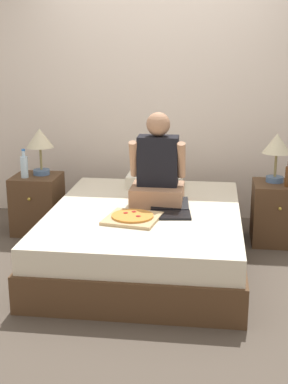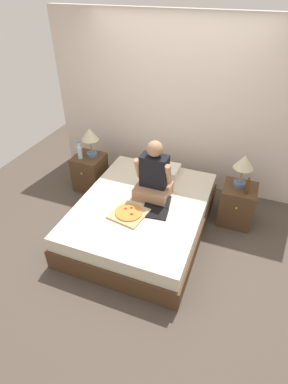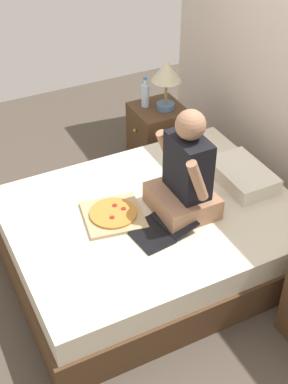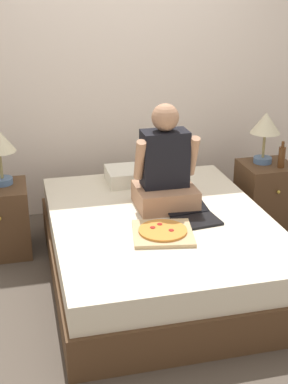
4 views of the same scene
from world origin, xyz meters
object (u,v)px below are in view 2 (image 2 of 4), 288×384
object	(u,v)px
lamp_on_right_nightstand	(244,164)
beer_bottle	(247,187)
bed	(142,216)
water_bottle	(80,152)
person_seated	(154,177)
pizza_box	(129,213)
laptop	(156,208)
lamp_on_left_nightstand	(90,136)
nightstand_left	(90,172)
nightstand_right	(237,204)

from	to	relation	value
lamp_on_right_nightstand	beer_bottle	xyz separation A→B (m)	(0.10, -0.15, -0.23)
beer_bottle	bed	bearing A→B (deg)	-155.78
water_bottle	person_seated	bearing A→B (deg)	-15.30
bed	pizza_box	world-z (taller)	pizza_box
person_seated	laptop	bearing A→B (deg)	-64.55
bed	lamp_on_right_nightstand	xyz separation A→B (m)	(1.12, 0.70, 0.66)
lamp_on_left_nightstand	lamp_on_right_nightstand	size ratio (longest dim) A/B	1.00
water_bottle	laptop	distance (m)	1.58
lamp_on_left_nightstand	lamp_on_right_nightstand	xyz separation A→B (m)	(2.22, 0.00, 0.00)
bed	lamp_on_right_nightstand	size ratio (longest dim) A/B	4.58
bed	person_seated	world-z (taller)	person_seated
person_seated	laptop	world-z (taller)	person_seated
person_seated	pizza_box	world-z (taller)	person_seated
nightstand_left	nightstand_right	size ratio (longest dim) A/B	1.00
nightstand_left	nightstand_right	xyz separation A→B (m)	(2.29, 0.00, 0.00)
beer_bottle	lamp_on_left_nightstand	bearing A→B (deg)	176.30
lamp_on_right_nightstand	water_bottle	bearing A→B (deg)	-176.58
laptop	bed	bearing A→B (deg)	159.93
nightstand_left	lamp_on_right_nightstand	xyz separation A→B (m)	(2.26, 0.05, 0.61)
nightstand_left	pizza_box	bearing A→B (deg)	-40.60
lamp_on_left_nightstand	water_bottle	size ratio (longest dim) A/B	1.63
bed	beer_bottle	distance (m)	1.40
bed	person_seated	size ratio (longest dim) A/B	2.64
lamp_on_left_nightstand	laptop	distance (m)	1.58
nightstand_right	person_seated	size ratio (longest dim) A/B	0.73
nightstand_right	pizza_box	world-z (taller)	nightstand_right
bed	person_seated	xyz separation A→B (m)	(0.08, 0.20, 0.53)
lamp_on_left_nightstand	person_seated	bearing A→B (deg)	-22.74
bed	lamp_on_right_nightstand	distance (m)	1.47
lamp_on_left_nightstand	beer_bottle	xyz separation A→B (m)	(2.32, -0.15, -0.23)
nightstand_left	pizza_box	size ratio (longest dim) A/B	1.22
nightstand_left	water_bottle	xyz separation A→B (m)	(-0.08, -0.09, 0.39)
bed	lamp_on_left_nightstand	bearing A→B (deg)	147.77
person_seated	beer_bottle	bearing A→B (deg)	17.08
bed	beer_bottle	bearing A→B (deg)	24.22
bed	pizza_box	xyz separation A→B (m)	(-0.06, -0.28, 0.26)
water_bottle	laptop	xyz separation A→B (m)	(1.44, -0.64, -0.19)
nightstand_left	lamp_on_right_nightstand	size ratio (longest dim) A/B	1.26
beer_bottle	laptop	world-z (taller)	beer_bottle
laptop	nightstand_left	bearing A→B (deg)	151.93
nightstand_left	laptop	size ratio (longest dim) A/B	1.26
laptop	nightstand_right	bearing A→B (deg)	37.93
person_seated	bed	bearing A→B (deg)	-112.59
bed	nightstand_right	size ratio (longest dim) A/B	3.63
bed	laptop	xyz separation A→B (m)	(0.21, -0.08, 0.26)
water_bottle	laptop	bearing A→B (deg)	-23.80
bed	nightstand_right	world-z (taller)	nightstand_right
beer_bottle	pizza_box	distance (m)	1.53
nightstand_left	person_seated	distance (m)	1.39
nightstand_right	bed	bearing A→B (deg)	-150.55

